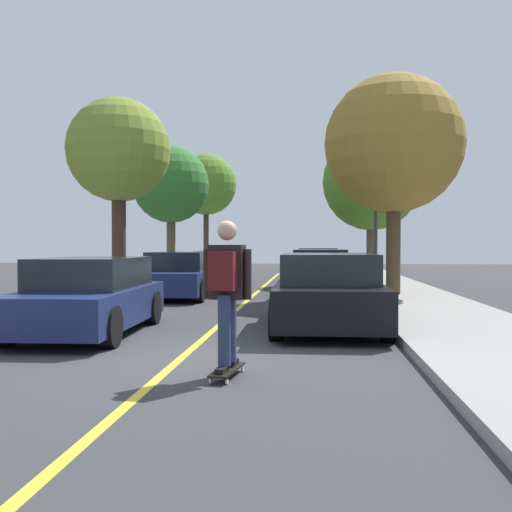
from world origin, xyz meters
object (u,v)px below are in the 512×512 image
object	(u,v)px
skateboarder	(226,285)
parked_car_right_nearest	(328,292)
street_tree_left_near	(171,185)
street_tree_right_near	(371,182)
parked_car_right_near	(321,273)
skateboard	(227,370)
parked_car_left_nearest	(90,296)
parked_car_right_farthest	(317,262)
streetlamp	(376,191)
street_tree_left_nearest	(119,152)
street_tree_left_far	(206,185)
parked_car_left_near	(180,275)
street_tree_right_nearest	(394,144)
parked_car_left_far	(218,266)
parked_car_right_far	(319,265)

from	to	relation	value
skateboarder	parked_car_right_nearest	bearing A→B (deg)	73.24
street_tree_left_near	street_tree_right_near	distance (m)	8.21
parked_car_right_near	skateboard	xyz separation A→B (m)	(-1.28, -11.36, -0.59)
parked_car_left_nearest	parked_car_right_near	xyz separation A→B (m)	(4.14, 8.23, 0.03)
parked_car_left_nearest	skateboarder	bearing A→B (deg)	-47.82
parked_car_right_farthest	streetlamp	world-z (taller)	streetlamp
parked_car_right_nearest	skateboarder	distance (m)	4.48
parked_car_right_nearest	street_tree_left_near	world-z (taller)	street_tree_left_near
street_tree_left_nearest	street_tree_left_far	xyz separation A→B (m)	(-0.00, 14.85, 0.50)
parked_car_left_near	street_tree_right_near	bearing A→B (deg)	46.00
skateboarder	street_tree_right_near	bearing A→B (deg)	78.71
parked_car_right_nearest	streetlamp	bearing A→B (deg)	77.93
parked_car_right_nearest	street_tree_left_near	size ratio (longest dim) A/B	0.83
street_tree_left_near	parked_car_left_near	bearing A→B (deg)	-74.41
street_tree_left_nearest	skateboarder	world-z (taller)	street_tree_left_nearest
street_tree_right_nearest	streetlamp	world-z (taller)	street_tree_right_nearest
street_tree_left_nearest	street_tree_right_near	bearing A→B (deg)	35.47
parked_car_left_far	street_tree_left_nearest	distance (m)	7.82
parked_car_left_far	parked_car_right_farthest	world-z (taller)	parked_car_right_farthest
parked_car_left_near	street_tree_right_near	world-z (taller)	street_tree_right_near
parked_car_left_near	skateboarder	xyz separation A→B (m)	(2.86, -10.14, 0.43)
parked_car_left_nearest	parked_car_right_farthest	bearing A→B (deg)	78.64
skateboarder	parked_car_right_near	bearing A→B (deg)	83.57
skateboard	parked_car_right_near	bearing A→B (deg)	83.57
parked_car_left_near	street_tree_left_far	bearing A→B (deg)	97.44
skateboard	street_tree_left_nearest	bearing A→B (deg)	114.58
street_tree_left_near	streetlamp	bearing A→B (deg)	-31.72
parked_car_left_nearest	street_tree_right_near	xyz separation A→B (m)	(6.16, 13.36, 3.33)
parked_car_left_nearest	skateboard	size ratio (longest dim) A/B	4.78
parked_car_left_far	parked_car_right_nearest	world-z (taller)	parked_car_right_nearest
streetlamp	street_tree_left_far	bearing A→B (deg)	121.15
streetlamp	street_tree_right_near	bearing A→B (deg)	86.31
streetlamp	street_tree_left_near	bearing A→B (deg)	148.28
parked_car_right_farthest	skateboard	bearing A→B (deg)	-93.09
skateboarder	parked_car_left_nearest	bearing A→B (deg)	132.18
skateboard	street_tree_right_nearest	bearing A→B (deg)	72.17
parked_car_left_far	street_tree_right_near	world-z (taller)	street_tree_right_near
parked_car_right_near	street_tree_right_near	world-z (taller)	street_tree_right_near
parked_car_right_nearest	parked_car_right_farthest	world-z (taller)	parked_car_right_nearest
parked_car_left_far	skateboard	bearing A→B (deg)	-80.57
parked_car_left_far	parked_car_right_far	distance (m)	4.25
parked_car_right_near	parked_car_left_far	bearing A→B (deg)	125.19
parked_car_right_farthest	street_tree_right_near	distance (m)	8.26
parked_car_left_far	skateboarder	bearing A→B (deg)	-80.60
parked_car_left_near	streetlamp	world-z (taller)	streetlamp
parked_car_left_far	street_tree_left_near	bearing A→B (deg)	177.75
street_tree_left_nearest	parked_car_right_farthest	bearing A→B (deg)	64.84
parked_car_left_near	skateboarder	world-z (taller)	skateboarder
parked_car_left_nearest	street_tree_right_nearest	bearing A→B (deg)	49.12
parked_car_right_farthest	skateboard	distance (m)	23.81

